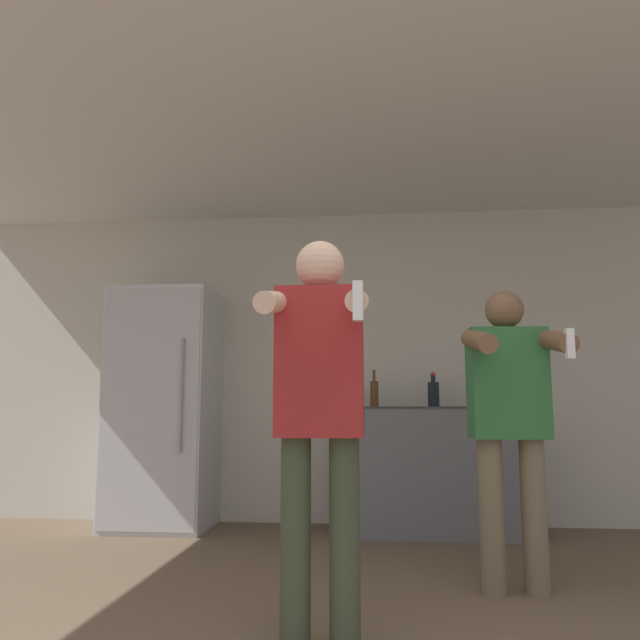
% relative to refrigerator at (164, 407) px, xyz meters
% --- Properties ---
extents(wall_back, '(7.00, 0.06, 2.55)m').
position_rel_refrigerator_xyz_m(wall_back, '(1.62, 0.36, 0.35)').
color(wall_back, beige).
rests_on(wall_back, ground_plane).
extents(ceiling_slab, '(7.00, 3.81, 0.05)m').
position_rel_refrigerator_xyz_m(ceiling_slab, '(1.62, -1.32, 1.65)').
color(ceiling_slab, silver).
rests_on(ceiling_slab, wall_back).
extents(refrigerator, '(0.77, 0.69, 1.85)m').
position_rel_refrigerator_xyz_m(refrigerator, '(0.00, 0.00, 0.00)').
color(refrigerator, silver).
rests_on(refrigerator, ground_plane).
extents(counter, '(1.47, 0.65, 0.93)m').
position_rel_refrigerator_xyz_m(counter, '(2.08, 0.02, -0.46)').
color(counter, slate).
rests_on(counter, ground_plane).
extents(bottle_green_wine, '(0.07, 0.07, 0.32)m').
position_rel_refrigerator_xyz_m(bottle_green_wine, '(2.70, 0.04, 0.13)').
color(bottle_green_wine, maroon).
rests_on(bottle_green_wine, counter).
extents(bottle_short_whiskey, '(0.09, 0.09, 0.26)m').
position_rel_refrigerator_xyz_m(bottle_short_whiskey, '(2.10, 0.04, 0.11)').
color(bottle_short_whiskey, black).
rests_on(bottle_short_whiskey, counter).
extents(bottle_tall_gin, '(0.06, 0.06, 0.30)m').
position_rel_refrigerator_xyz_m(bottle_tall_gin, '(1.65, 0.04, 0.11)').
color(bottle_tall_gin, '#563314').
rests_on(bottle_tall_gin, counter).
extents(person_woman_foreground, '(0.42, 0.49, 1.61)m').
position_rel_refrigerator_xyz_m(person_woman_foreground, '(1.46, -2.30, 0.03)').
color(person_woman_foreground, '#38422D').
rests_on(person_woman_foreground, ground_plane).
extents(person_man_side, '(0.49, 0.53, 1.53)m').
position_rel_refrigerator_xyz_m(person_man_side, '(2.36, -1.49, -0.01)').
color(person_man_side, '#75664C').
rests_on(person_man_side, ground_plane).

